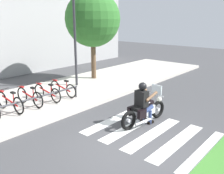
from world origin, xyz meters
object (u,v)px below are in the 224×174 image
object	(u,v)px
rider	(143,100)
tree_near_rack	(93,19)
motorcycle	(144,110)
bicycle_4	(30,97)
bicycle_6	(63,88)
bicycle_5	(47,92)
bike_rack	(18,103)
street_lamp	(75,31)
bicycle_3	(10,102)

from	to	relation	value
rider	tree_near_rack	world-z (taller)	tree_near_rack
motorcycle	bicycle_4	world-z (taller)	motorcycle
tree_near_rack	bicycle_6	bearing A→B (deg)	-158.22
motorcycle	bicycle_5	distance (m)	4.18
motorcycle	bike_rack	size ratio (longest dim) A/B	0.39
bicycle_5	bike_rack	world-z (taller)	bicycle_5
bicycle_4	bicycle_5	world-z (taller)	bicycle_4
bicycle_5	bike_rack	bearing A→B (deg)	-160.76
bike_rack	street_lamp	xyz separation A→B (m)	(3.96, 1.43, 2.23)
motorcycle	street_lamp	world-z (taller)	street_lamp
bicycle_3	bicycle_6	bearing A→B (deg)	0.02
street_lamp	bicycle_5	bearing A→B (deg)	-159.68
rider	bicycle_3	xyz separation A→B (m)	(-2.42, 4.07, -0.32)
bicycle_3	bicycle_6	distance (m)	2.39
motorcycle	bicycle_3	bearing A→B (deg)	121.43
rider	bicycle_4	distance (m)	4.39
motorcycle	tree_near_rack	size ratio (longest dim) A/B	0.44
bicycle_3	bike_rack	size ratio (longest dim) A/B	0.31
bicycle_3	bicycle_4	xyz separation A→B (m)	(0.80, -0.00, -0.00)
bicycle_4	bicycle_5	size ratio (longest dim) A/B	1.00
tree_near_rack	bicycle_3	bearing A→B (deg)	-167.11
bicycle_3	street_lamp	distance (m)	4.67
bicycle_4	tree_near_rack	bearing A→B (deg)	14.95
motorcycle	bicycle_3	size ratio (longest dim) A/B	1.24
bicycle_5	street_lamp	size ratio (longest dim) A/B	0.35
bike_rack	tree_near_rack	distance (m)	6.48
motorcycle	bicycle_6	size ratio (longest dim) A/B	1.32
tree_near_rack	bike_rack	bearing A→B (deg)	-161.83
street_lamp	tree_near_rack	world-z (taller)	tree_near_rack
bike_rack	street_lamp	bearing A→B (deg)	19.89
street_lamp	motorcycle	bearing A→B (deg)	-106.46
bicycle_3	bicycle_5	bearing A→B (deg)	0.03
bicycle_3	bicycle_4	size ratio (longest dim) A/B	1.04
motorcycle	rider	bearing A→B (deg)	170.12
bicycle_4	bicycle_3	bearing A→B (deg)	179.99
bicycle_3	tree_near_rack	world-z (taller)	tree_near_rack
bicycle_6	tree_near_rack	world-z (taller)	tree_near_rack
motorcycle	bike_rack	xyz separation A→B (m)	(-2.49, 3.53, 0.12)
street_lamp	bike_rack	bearing A→B (deg)	-160.11
bicycle_5	tree_near_rack	bearing A→B (deg)	17.74
bicycle_3	tree_near_rack	xyz separation A→B (m)	(5.58, 1.28, 2.81)
bicycle_3	street_lamp	world-z (taller)	street_lamp
bicycle_3	bicycle_5	world-z (taller)	bicycle_3
bicycle_5	bicycle_6	xyz separation A→B (m)	(0.80, -0.00, -0.00)
motorcycle	bicycle_4	xyz separation A→B (m)	(-1.70, 4.08, 0.04)
bicycle_5	tree_near_rack	xyz separation A→B (m)	(3.99, 1.28, 2.82)
bicycle_4	bicycle_6	bearing A→B (deg)	0.03
tree_near_rack	bicycle_4	bearing A→B (deg)	-165.05
bicycle_6	bicycle_5	bearing A→B (deg)	179.99
tree_near_rack	bicycle_5	bearing A→B (deg)	-162.26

